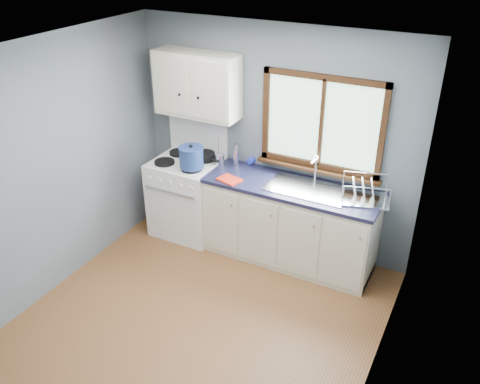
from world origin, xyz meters
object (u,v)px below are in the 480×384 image
at_px(sink, 308,194).
at_px(skillet, 204,155).
at_px(thermos, 236,155).
at_px(stockpot, 191,157).
at_px(base_cabinets, 290,227).
at_px(gas_range, 187,195).
at_px(dish_rack, 364,194).
at_px(utensil_crock, 220,159).

bearing_deg(sink, skillet, 175.09).
bearing_deg(thermos, stockpot, -139.44).
xyz_separation_m(base_cabinets, sink, (0.18, -0.00, 0.45)).
height_order(gas_range, dish_rack, gas_range).
height_order(skillet, thermos, thermos).
relative_size(stockpot, utensil_crock, 0.99).
bearing_deg(utensil_crock, dish_rack, -1.90).
height_order(skillet, stockpot, stockpot).
relative_size(gas_range, thermos, 5.08).
bearing_deg(thermos, base_cabinets, -12.11).
relative_size(base_cabinets, utensil_crock, 5.52).
bearing_deg(sink, dish_rack, 4.10).
relative_size(utensil_crock, thermos, 1.25).
distance_m(sink, stockpot, 1.33).
relative_size(base_cabinets, sink, 2.20).
bearing_deg(dish_rack, utensil_crock, 161.14).
relative_size(gas_range, stockpot, 4.08).
bearing_deg(skillet, sink, 15.94).
height_order(base_cabinets, thermos, thermos).
distance_m(sink, skillet, 1.33).
distance_m(sink, thermos, 0.96).
xyz_separation_m(gas_range, sink, (1.49, 0.02, 0.37)).
bearing_deg(thermos, utensil_crock, -160.17).
bearing_deg(skillet, base_cabinets, 15.19).
bearing_deg(base_cabinets, skillet, 174.34).
bearing_deg(utensil_crock, skillet, 175.53).
distance_m(skillet, utensil_crock, 0.22).
distance_m(gas_range, stockpot, 0.63).
height_order(sink, stockpot, stockpot).
bearing_deg(sink, stockpot, -172.67).
xyz_separation_m(stockpot, thermos, (0.38, 0.33, -0.03)).
xyz_separation_m(skillet, dish_rack, (1.88, -0.07, -0.00)).
xyz_separation_m(gas_range, stockpot, (0.18, -0.15, 0.59)).
height_order(stockpot, thermos, stockpot).
bearing_deg(dish_rack, gas_range, 164.68).
bearing_deg(gas_range, skillet, 37.82).
height_order(base_cabinets, skillet, skillet).
distance_m(skillet, thermos, 0.40).
bearing_deg(utensil_crock, base_cabinets, -5.94).
height_order(gas_range, base_cabinets, gas_range).
distance_m(sink, dish_rack, 0.58).
height_order(skillet, dish_rack, dish_rack).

